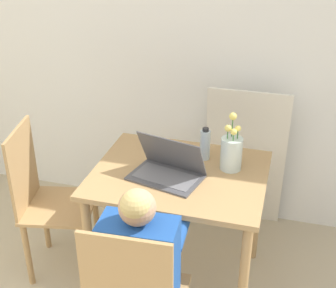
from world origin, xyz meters
name	(u,v)px	position (x,y,z in m)	size (l,w,h in m)	color
wall_back	(170,41)	(0.00, 2.23, 1.25)	(6.40, 0.05, 2.50)	white
dining_table	(179,190)	(0.28, 1.41, 0.65)	(0.93, 0.75, 0.76)	tan
chair_spare	(47,200)	(-0.50, 1.32, 0.49)	(0.47, 0.47, 0.96)	tan
person_seated	(143,259)	(0.26, 0.82, 0.65)	(0.36, 0.44, 1.05)	#1E4C9E
laptop	(168,167)	(0.23, 1.35, 0.81)	(0.42, 0.32, 0.23)	#4C4C51
flower_vase	(231,152)	(0.54, 1.52, 0.86)	(0.12, 0.12, 0.32)	silver
water_bottle	(205,144)	(0.38, 1.60, 0.85)	(0.06, 0.06, 0.19)	silver
cardboard_panel	(245,159)	(0.57, 2.09, 0.51)	(0.53, 0.16, 1.03)	silver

